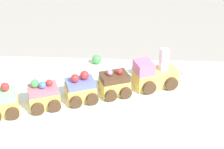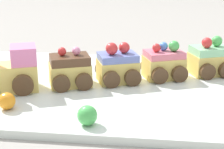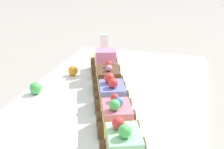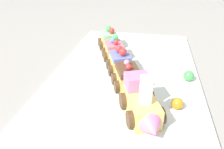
{
  "view_description": "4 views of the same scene",
  "coord_description": "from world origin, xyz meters",
  "px_view_note": "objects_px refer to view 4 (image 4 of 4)",
  "views": [
    {
      "loc": [
        0.08,
        -0.63,
        0.44
      ],
      "look_at": [
        0.04,
        0.01,
        0.07
      ],
      "focal_mm": 50.0,
      "sensor_mm": 36.0,
      "label": 1
    },
    {
      "loc": [
        -0.1,
        0.61,
        0.23
      ],
      "look_at": [
        -0.02,
        0.02,
        0.04
      ],
      "focal_mm": 60.0,
      "sensor_mm": 36.0,
      "label": 2
    },
    {
      "loc": [
        -0.57,
        -0.17,
        0.31
      ],
      "look_at": [
        0.04,
        0.0,
        0.06
      ],
      "focal_mm": 50.0,
      "sensor_mm": 36.0,
      "label": 3
    },
    {
      "loc": [
        0.51,
        0.06,
        0.3
      ],
      "look_at": [
        0.04,
        -0.03,
        0.03
      ],
      "focal_mm": 35.0,
      "sensor_mm": 36.0,
      "label": 4
    }
  ],
  "objects_px": {
    "cake_car_mint": "(109,40)",
    "gumball_orange": "(177,103)",
    "cake_train_locomotive": "(142,105)",
    "cake_car_blueberry": "(120,62)",
    "gumball_green": "(189,76)",
    "cake_car_strawberry": "(114,50)",
    "cake_car_chocolate": "(128,78)"
  },
  "relations": [
    {
      "from": "cake_car_strawberry",
      "to": "gumball_orange",
      "type": "xyz_separation_m",
      "value": [
        0.23,
        0.18,
        -0.01
      ]
    },
    {
      "from": "cake_car_mint",
      "to": "gumball_orange",
      "type": "height_order",
      "value": "cake_car_mint"
    },
    {
      "from": "cake_car_chocolate",
      "to": "cake_car_blueberry",
      "type": "distance_m",
      "value": 0.08
    },
    {
      "from": "cake_car_mint",
      "to": "cake_car_blueberry",
      "type": "bearing_deg",
      "value": -0.03
    },
    {
      "from": "cake_car_strawberry",
      "to": "cake_train_locomotive",
      "type": "bearing_deg",
      "value": -0.03
    },
    {
      "from": "cake_car_chocolate",
      "to": "gumball_orange",
      "type": "distance_m",
      "value": 0.13
    },
    {
      "from": "cake_train_locomotive",
      "to": "gumball_orange",
      "type": "xyz_separation_m",
      "value": [
        -0.04,
        0.07,
        -0.02
      ]
    },
    {
      "from": "cake_car_blueberry",
      "to": "gumball_green",
      "type": "xyz_separation_m",
      "value": [
        0.02,
        0.18,
        -0.01
      ]
    },
    {
      "from": "cake_train_locomotive",
      "to": "cake_car_strawberry",
      "type": "relative_size",
      "value": 1.62
    },
    {
      "from": "cake_car_blueberry",
      "to": "cake_car_mint",
      "type": "height_order",
      "value": "same"
    },
    {
      "from": "cake_train_locomotive",
      "to": "cake_car_strawberry",
      "type": "distance_m",
      "value": 0.29
    },
    {
      "from": "cake_train_locomotive",
      "to": "gumball_green",
      "type": "xyz_separation_m",
      "value": [
        -0.17,
        0.11,
        -0.02
      ]
    },
    {
      "from": "cake_train_locomotive",
      "to": "cake_car_strawberry",
      "type": "bearing_deg",
      "value": 179.97
    },
    {
      "from": "cake_train_locomotive",
      "to": "cake_car_chocolate",
      "type": "xyz_separation_m",
      "value": [
        -0.11,
        -0.04,
        -0.0
      ]
    },
    {
      "from": "cake_car_strawberry",
      "to": "cake_car_mint",
      "type": "height_order",
      "value": "cake_car_mint"
    },
    {
      "from": "gumball_orange",
      "to": "cake_car_strawberry",
      "type": "bearing_deg",
      "value": -142.09
    },
    {
      "from": "cake_train_locomotive",
      "to": "cake_car_mint",
      "type": "height_order",
      "value": "cake_train_locomotive"
    },
    {
      "from": "cake_car_strawberry",
      "to": "cake_car_mint",
      "type": "xyz_separation_m",
      "value": [
        -0.08,
        -0.03,
        0.0
      ]
    },
    {
      "from": "gumball_orange",
      "to": "cake_car_mint",
      "type": "bearing_deg",
      "value": -146.06
    },
    {
      "from": "cake_train_locomotive",
      "to": "cake_car_strawberry",
      "type": "height_order",
      "value": "cake_train_locomotive"
    },
    {
      "from": "cake_car_strawberry",
      "to": "cake_car_mint",
      "type": "distance_m",
      "value": 0.09
    },
    {
      "from": "cake_car_mint",
      "to": "cake_car_chocolate",
      "type": "bearing_deg",
      "value": -0.06
    },
    {
      "from": "gumball_orange",
      "to": "gumball_green",
      "type": "relative_size",
      "value": 0.93
    },
    {
      "from": "cake_car_blueberry",
      "to": "cake_car_strawberry",
      "type": "distance_m",
      "value": 0.09
    },
    {
      "from": "cake_car_chocolate",
      "to": "gumball_green",
      "type": "height_order",
      "value": "cake_car_chocolate"
    },
    {
      "from": "cake_car_blueberry",
      "to": "gumball_orange",
      "type": "distance_m",
      "value": 0.21
    },
    {
      "from": "cake_car_chocolate",
      "to": "gumball_orange",
      "type": "xyz_separation_m",
      "value": [
        0.07,
        0.11,
        -0.01
      ]
    },
    {
      "from": "gumball_orange",
      "to": "cake_car_blueberry",
      "type": "bearing_deg",
      "value": -135.19
    },
    {
      "from": "cake_train_locomotive",
      "to": "gumball_green",
      "type": "bearing_deg",
      "value": 125.43
    },
    {
      "from": "cake_car_chocolate",
      "to": "cake_train_locomotive",
      "type": "bearing_deg",
      "value": 0.02
    },
    {
      "from": "cake_car_chocolate",
      "to": "cake_car_blueberry",
      "type": "relative_size",
      "value": 1.0
    },
    {
      "from": "cake_car_chocolate",
      "to": "cake_car_strawberry",
      "type": "bearing_deg",
      "value": 179.93
    }
  ]
}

